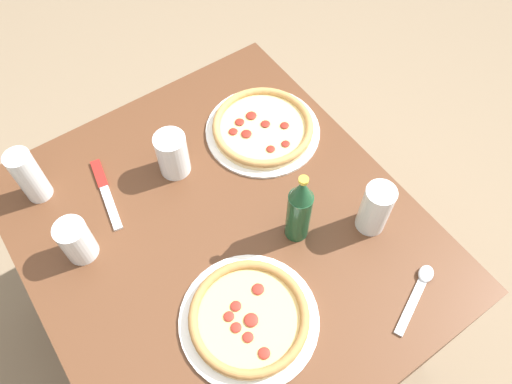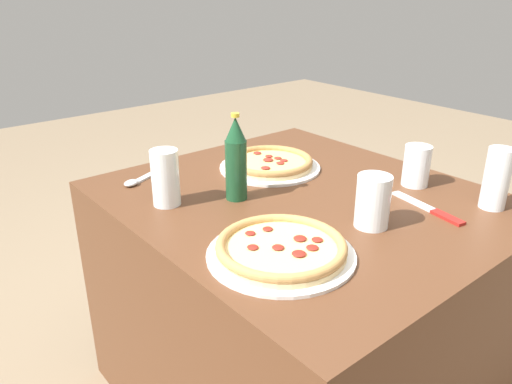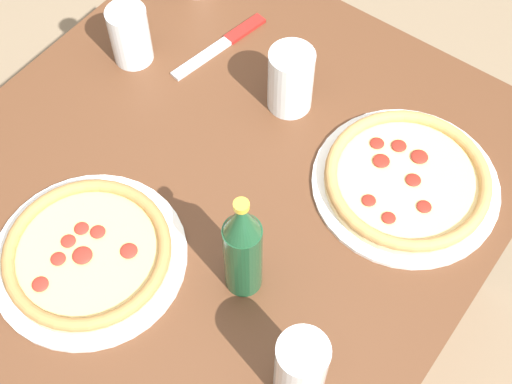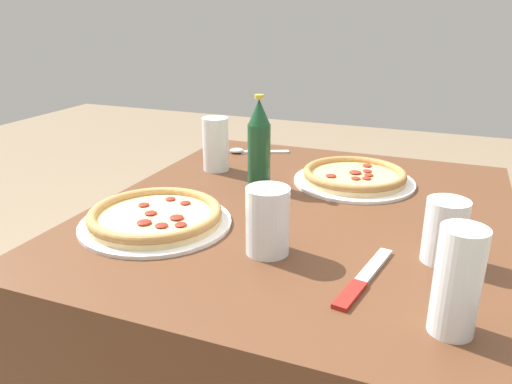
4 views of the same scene
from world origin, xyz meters
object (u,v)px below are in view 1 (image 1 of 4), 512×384
glass_lemonade (375,210)px  glass_water (77,241)px  spoon (420,287)px  knife (105,190)px  pizza_veggie (249,318)px  pizza_salami (263,128)px  glass_orange_juice (171,157)px  beer_bottle (299,209)px  glass_iced_tea (30,177)px

glass_lemonade → glass_water: size_ratio=1.27×
spoon → knife: bearing=36.1°
pizza_veggie → glass_water: 0.44m
glass_lemonade → glass_water: 0.70m
pizza_salami → knife: bearing=80.9°
glass_orange_juice → beer_bottle: size_ratio=0.54×
knife → glass_orange_juice: bearing=-103.0°
pizza_salami → glass_lemonade: glass_lemonade is taller
glass_iced_tea → glass_lemonade: bearing=-131.0°
pizza_veggie → knife: size_ratio=1.38×
beer_bottle → glass_iced_tea: bearing=45.4°
glass_lemonade → knife: glass_lemonade is taller
glass_orange_juice → spoon: bearing=-154.2°
glass_lemonade → spoon: size_ratio=0.81×
pizza_salami → glass_water: size_ratio=2.73×
beer_bottle → spoon: size_ratio=1.28×
glass_water → glass_iced_tea: glass_iced_tea is taller
glass_lemonade → beer_bottle: beer_bottle is taller
pizza_veggie → glass_iced_tea: glass_iced_tea is taller
beer_bottle → spoon: bearing=-152.6°
glass_water → beer_bottle: 0.52m
knife → beer_bottle: bearing=-138.4°
glass_iced_tea → spoon: glass_iced_tea is taller
beer_bottle → knife: (0.38, 0.33, -0.11)m
pizza_veggie → pizza_salami: 0.54m
glass_water → knife: glass_water is taller
pizza_veggie → glass_iced_tea: 0.64m
glass_lemonade → spoon: glass_lemonade is taller
glass_iced_tea → beer_bottle: bearing=-134.6°
glass_water → glass_orange_juice: (0.09, -0.30, 0.00)m
glass_iced_tea → knife: size_ratio=0.70×
pizza_veggie → glass_lemonade: 0.39m
pizza_salami → beer_bottle: size_ratio=1.36×
glass_water → knife: (0.13, -0.12, -0.05)m
pizza_salami → pizza_veggie: bearing=141.5°
glass_iced_tea → knife: (-0.09, -0.14, -0.07)m
glass_orange_juice → spoon: size_ratio=0.70×
pizza_salami → glass_iced_tea: bearing=74.6°
glass_lemonade → glass_water: glass_lemonade is taller
glass_orange_juice → glass_water: bearing=105.8°
knife → spoon: (-0.66, -0.48, 0.00)m
pizza_salami → glass_water: (-0.05, 0.57, 0.04)m
glass_iced_tea → spoon: 0.97m
pizza_salami → glass_iced_tea: size_ratio=2.00×
glass_water → glass_iced_tea: size_ratio=0.73×
glass_orange_juice → beer_bottle: 0.37m
glass_orange_juice → beer_bottle: bearing=-155.5°
glass_orange_juice → beer_bottle: beer_bottle is taller
pizza_salami → glass_iced_tea: 0.61m
beer_bottle → knife: size_ratio=1.03×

